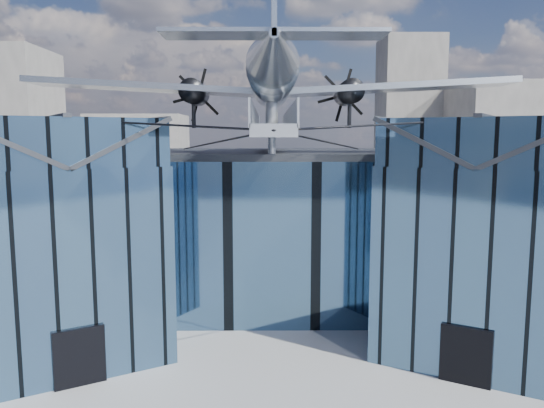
{
  "coord_description": "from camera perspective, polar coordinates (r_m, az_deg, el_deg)",
  "views": [
    {
      "loc": [
        -0.21,
        -26.66,
        10.92
      ],
      "look_at": [
        0.0,
        2.0,
        7.2
      ],
      "focal_mm": 35.0,
      "sensor_mm": 36.0,
      "label": 1
    }
  ],
  "objects": [
    {
      "name": "ground_plane",
      "position": [
        28.81,
        0.03,
        -14.88
      ],
      "size": [
        120.0,
        120.0,
        0.0
      ],
      "primitive_type": "plane",
      "color": "gray"
    },
    {
      "name": "museum",
      "position": [
        32.92,
        -0.05,
        -2.01
      ],
      "size": [
        32.88,
        24.5,
        17.6
      ],
      "color": "#416385",
      "rests_on": "ground"
    },
    {
      "name": "bg_towers",
      "position": [
        77.17,
        0.82,
        6.71
      ],
      "size": [
        77.0,
        24.5,
        26.0
      ],
      "color": "slate",
      "rests_on": "ground"
    }
  ]
}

